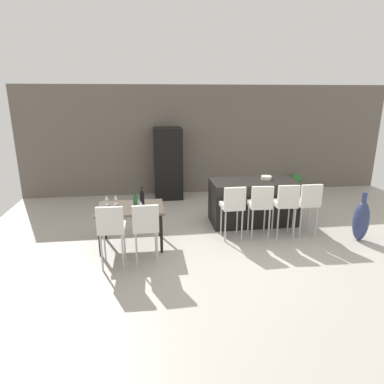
{
  "coord_description": "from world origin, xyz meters",
  "views": [
    {
      "loc": [
        -1.68,
        -5.86,
        2.64
      ],
      "look_at": [
        -0.86,
        0.23,
        0.85
      ],
      "focal_mm": 31.24,
      "sensor_mm": 36.0,
      "label": 1
    }
  ],
  "objects_px": {
    "wine_bottle_right": "(142,198)",
    "fruit_bowl": "(266,178)",
    "bar_chair_right": "(286,202)",
    "dining_table": "(131,211)",
    "bar_chair_middle": "(260,203)",
    "wine_bottle_left": "(135,202)",
    "kitchen_island": "(253,202)",
    "wine_glass_far": "(116,198)",
    "bar_chair_far": "(308,201)",
    "bar_chair_left": "(233,204)",
    "wine_glass_near": "(141,204)",
    "wine_glass_middle": "(107,198)",
    "floor_vase": "(361,220)",
    "refrigerator": "(168,163)",
    "dining_chair_far": "(146,225)",
    "potted_plant": "(295,182)",
    "dining_chair_near": "(111,226)"
  },
  "relations": [
    {
      "from": "kitchen_island",
      "to": "wine_glass_far",
      "type": "relative_size",
      "value": 10.16
    },
    {
      "from": "bar_chair_left",
      "to": "refrigerator",
      "type": "bearing_deg",
      "value": 109.29
    },
    {
      "from": "bar_chair_far",
      "to": "dining_chair_far",
      "type": "xyz_separation_m",
      "value": [
        -3.07,
        -0.8,
        0.0
      ]
    },
    {
      "from": "wine_glass_near",
      "to": "wine_glass_middle",
      "type": "bearing_deg",
      "value": 144.49
    },
    {
      "from": "bar_chair_right",
      "to": "potted_plant",
      "type": "height_order",
      "value": "bar_chair_right"
    },
    {
      "from": "bar_chair_left",
      "to": "fruit_bowl",
      "type": "distance_m",
      "value": 1.33
    },
    {
      "from": "wine_bottle_left",
      "to": "wine_glass_far",
      "type": "xyz_separation_m",
      "value": [
        -0.36,
        0.29,
        0.01
      ]
    },
    {
      "from": "bar_chair_far",
      "to": "refrigerator",
      "type": "bearing_deg",
      "value": 130.66
    },
    {
      "from": "wine_bottle_left",
      "to": "floor_vase",
      "type": "bearing_deg",
      "value": -3.3
    },
    {
      "from": "dining_chair_far",
      "to": "bar_chair_right",
      "type": "bearing_deg",
      "value": 16.9
    },
    {
      "from": "wine_bottle_left",
      "to": "wine_glass_near",
      "type": "height_order",
      "value": "wine_bottle_left"
    },
    {
      "from": "bar_chair_far",
      "to": "wine_glass_near",
      "type": "relative_size",
      "value": 6.03
    },
    {
      "from": "bar_chair_far",
      "to": "fruit_bowl",
      "type": "height_order",
      "value": "bar_chair_far"
    },
    {
      "from": "dining_table",
      "to": "wine_bottle_right",
      "type": "distance_m",
      "value": 0.31
    },
    {
      "from": "bar_chair_middle",
      "to": "dining_chair_far",
      "type": "height_order",
      "value": "same"
    },
    {
      "from": "bar_chair_middle",
      "to": "bar_chair_far",
      "type": "relative_size",
      "value": 1.0
    },
    {
      "from": "dining_chair_near",
      "to": "potted_plant",
      "type": "distance_m",
      "value": 5.94
    },
    {
      "from": "bar_chair_far",
      "to": "wine_glass_middle",
      "type": "bearing_deg",
      "value": 177.22
    },
    {
      "from": "bar_chair_middle",
      "to": "wine_bottle_right",
      "type": "bearing_deg",
      "value": 178.0
    },
    {
      "from": "wine_glass_far",
      "to": "refrigerator",
      "type": "xyz_separation_m",
      "value": [
        1.12,
        2.7,
        0.06
      ]
    },
    {
      "from": "wine_glass_far",
      "to": "wine_bottle_right",
      "type": "bearing_deg",
      "value": -11.9
    },
    {
      "from": "kitchen_island",
      "to": "bar_chair_right",
      "type": "height_order",
      "value": "bar_chair_right"
    },
    {
      "from": "bar_chair_right",
      "to": "wine_glass_near",
      "type": "bearing_deg",
      "value": -174.58
    },
    {
      "from": "dining_table",
      "to": "refrigerator",
      "type": "bearing_deg",
      "value": 73.55
    },
    {
      "from": "refrigerator",
      "to": "dining_chair_far",
      "type": "bearing_deg",
      "value": -99.18
    },
    {
      "from": "dining_chair_near",
      "to": "dining_chair_far",
      "type": "height_order",
      "value": "same"
    },
    {
      "from": "dining_table",
      "to": "wine_glass_near",
      "type": "bearing_deg",
      "value": -51.23
    },
    {
      "from": "wine_bottle_right",
      "to": "dining_table",
      "type": "bearing_deg",
      "value": -154.71
    },
    {
      "from": "bar_chair_far",
      "to": "wine_bottle_left",
      "type": "bearing_deg",
      "value": -177.94
    },
    {
      "from": "bar_chair_right",
      "to": "dining_table",
      "type": "height_order",
      "value": "bar_chair_right"
    },
    {
      "from": "bar_chair_far",
      "to": "wine_bottle_right",
      "type": "relative_size",
      "value": 3.15
    },
    {
      "from": "wine_glass_far",
      "to": "bar_chair_far",
      "type": "bearing_deg",
      "value": -2.81
    },
    {
      "from": "wine_bottle_left",
      "to": "wine_glass_middle",
      "type": "distance_m",
      "value": 0.6
    },
    {
      "from": "dining_chair_far",
      "to": "bar_chair_far",
      "type": "bearing_deg",
      "value": 14.59
    },
    {
      "from": "dining_table",
      "to": "fruit_bowl",
      "type": "height_order",
      "value": "fruit_bowl"
    },
    {
      "from": "wine_bottle_right",
      "to": "wine_glass_far",
      "type": "height_order",
      "value": "wine_bottle_right"
    },
    {
      "from": "wine_bottle_left",
      "to": "bar_chair_right",
      "type": "bearing_deg",
      "value": 2.38
    },
    {
      "from": "wine_glass_middle",
      "to": "bar_chair_middle",
      "type": "bearing_deg",
      "value": -3.7
    },
    {
      "from": "bar_chair_middle",
      "to": "bar_chair_right",
      "type": "relative_size",
      "value": 1.0
    },
    {
      "from": "wine_bottle_right",
      "to": "fruit_bowl",
      "type": "relative_size",
      "value": 1.5
    },
    {
      "from": "bar_chair_middle",
      "to": "wine_bottle_left",
      "type": "relative_size",
      "value": 3.35
    },
    {
      "from": "wine_glass_middle",
      "to": "wine_glass_far",
      "type": "distance_m",
      "value": 0.16
    },
    {
      "from": "refrigerator",
      "to": "floor_vase",
      "type": "distance_m",
      "value": 4.7
    },
    {
      "from": "bar_chair_right",
      "to": "bar_chair_left",
      "type": "bearing_deg",
      "value": -180.0
    },
    {
      "from": "dining_chair_far",
      "to": "wine_bottle_right",
      "type": "height_order",
      "value": "wine_bottle_right"
    },
    {
      "from": "floor_vase",
      "to": "bar_chair_far",
      "type": "bearing_deg",
      "value": 158.52
    },
    {
      "from": "fruit_bowl",
      "to": "floor_vase",
      "type": "bearing_deg",
      "value": -41.45
    },
    {
      "from": "wine_bottle_left",
      "to": "bar_chair_left",
      "type": "bearing_deg",
      "value": 3.75
    },
    {
      "from": "floor_vase",
      "to": "wine_bottle_right",
      "type": "bearing_deg",
      "value": 173.89
    },
    {
      "from": "wine_glass_far",
      "to": "wine_glass_near",
      "type": "distance_m",
      "value": 0.63
    }
  ]
}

